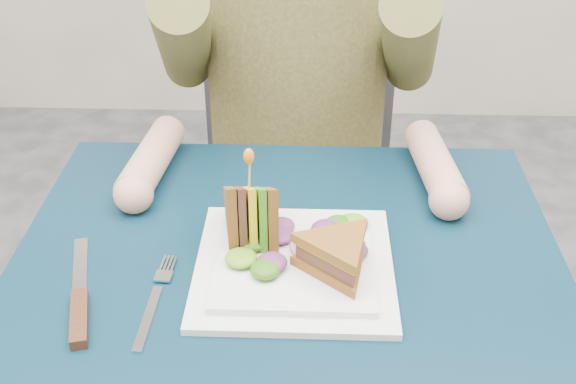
{
  "coord_description": "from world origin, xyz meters",
  "views": [
    {
      "loc": [
        0.03,
        -0.72,
        1.33
      ],
      "look_at": [
        -0.0,
        0.08,
        0.82
      ],
      "focal_mm": 45.0,
      "sensor_mm": 36.0,
      "label": 1
    }
  ],
  "objects_px": {
    "chair": "(298,160)",
    "sandwich_flat": "(337,255)",
    "plate": "(294,264)",
    "table": "(286,331)",
    "fork": "(154,302)",
    "sandwich_upright": "(251,216)",
    "diner": "(297,10)",
    "knife": "(79,308)"
  },
  "relations": [
    {
      "from": "chair",
      "to": "sandwich_flat",
      "type": "xyz_separation_m",
      "value": [
        0.06,
        -0.65,
        0.23
      ]
    },
    {
      "from": "plate",
      "to": "table",
      "type": "bearing_deg",
      "value": -106.58
    },
    {
      "from": "chair",
      "to": "plate",
      "type": "distance_m",
      "value": 0.66
    },
    {
      "from": "sandwich_flat",
      "to": "fork",
      "type": "xyz_separation_m",
      "value": [
        -0.23,
        -0.05,
        -0.04
      ]
    },
    {
      "from": "table",
      "to": "sandwich_upright",
      "type": "xyz_separation_m",
      "value": [
        -0.05,
        0.08,
        0.13
      ]
    },
    {
      "from": "table",
      "to": "fork",
      "type": "xyz_separation_m",
      "value": [
        -0.16,
        -0.04,
        0.08
      ]
    },
    {
      "from": "table",
      "to": "chair",
      "type": "distance_m",
      "value": 0.67
    },
    {
      "from": "plate",
      "to": "fork",
      "type": "relative_size",
      "value": 1.45
    },
    {
      "from": "table",
      "to": "diner",
      "type": "xyz_separation_m",
      "value": [
        -0.0,
        0.55,
        0.26
      ]
    },
    {
      "from": "chair",
      "to": "knife",
      "type": "height_order",
      "value": "chair"
    },
    {
      "from": "sandwich_flat",
      "to": "fork",
      "type": "relative_size",
      "value": 0.96
    },
    {
      "from": "plate",
      "to": "sandwich_upright",
      "type": "xyz_separation_m",
      "value": [
        -0.06,
        0.04,
        0.05
      ]
    },
    {
      "from": "chair",
      "to": "table",
      "type": "bearing_deg",
      "value": -90.0
    },
    {
      "from": "table",
      "to": "sandwich_flat",
      "type": "height_order",
      "value": "sandwich_flat"
    },
    {
      "from": "diner",
      "to": "plate",
      "type": "height_order",
      "value": "diner"
    },
    {
      "from": "diner",
      "to": "sandwich_flat",
      "type": "distance_m",
      "value": 0.56
    },
    {
      "from": "table",
      "to": "chair",
      "type": "xyz_separation_m",
      "value": [
        0.0,
        0.66,
        -0.11
      ]
    },
    {
      "from": "chair",
      "to": "sandwich_flat",
      "type": "distance_m",
      "value": 0.69
    },
    {
      "from": "diner",
      "to": "fork",
      "type": "xyz_separation_m",
      "value": [
        -0.16,
        -0.59,
        -0.18
      ]
    },
    {
      "from": "sandwich_upright",
      "to": "knife",
      "type": "relative_size",
      "value": 0.69
    },
    {
      "from": "plate",
      "to": "knife",
      "type": "height_order",
      "value": "plate"
    },
    {
      "from": "diner",
      "to": "knife",
      "type": "distance_m",
      "value": 0.68
    },
    {
      "from": "plate",
      "to": "fork",
      "type": "height_order",
      "value": "plate"
    },
    {
      "from": "sandwich_flat",
      "to": "plate",
      "type": "bearing_deg",
      "value": 155.56
    },
    {
      "from": "fork",
      "to": "knife",
      "type": "relative_size",
      "value": 0.82
    },
    {
      "from": "table",
      "to": "sandwich_flat",
      "type": "relative_size",
      "value": 4.36
    },
    {
      "from": "table",
      "to": "knife",
      "type": "distance_m",
      "value": 0.27
    },
    {
      "from": "plate",
      "to": "knife",
      "type": "bearing_deg",
      "value": -160.58
    },
    {
      "from": "plate",
      "to": "chair",
      "type": "bearing_deg",
      "value": 90.9
    },
    {
      "from": "sandwich_upright",
      "to": "diner",
      "type": "bearing_deg",
      "value": 83.89
    },
    {
      "from": "diner",
      "to": "plate",
      "type": "bearing_deg",
      "value": -88.9
    },
    {
      "from": "sandwich_upright",
      "to": "fork",
      "type": "height_order",
      "value": "sandwich_upright"
    },
    {
      "from": "sandwich_upright",
      "to": "plate",
      "type": "bearing_deg",
      "value": -36.96
    },
    {
      "from": "chair",
      "to": "sandwich_upright",
      "type": "xyz_separation_m",
      "value": [
        -0.05,
        -0.58,
        0.24
      ]
    },
    {
      "from": "sandwich_flat",
      "to": "fork",
      "type": "bearing_deg",
      "value": -167.64
    },
    {
      "from": "sandwich_upright",
      "to": "fork",
      "type": "bearing_deg",
      "value": -133.3
    },
    {
      "from": "diner",
      "to": "plate",
      "type": "relative_size",
      "value": 2.87
    },
    {
      "from": "table",
      "to": "plate",
      "type": "height_order",
      "value": "plate"
    },
    {
      "from": "diner",
      "to": "sandwich_flat",
      "type": "height_order",
      "value": "diner"
    },
    {
      "from": "table",
      "to": "knife",
      "type": "relative_size",
      "value": 3.44
    },
    {
      "from": "diner",
      "to": "sandwich_upright",
      "type": "relative_size",
      "value": 4.96
    },
    {
      "from": "sandwich_flat",
      "to": "sandwich_upright",
      "type": "distance_m",
      "value": 0.13
    }
  ]
}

